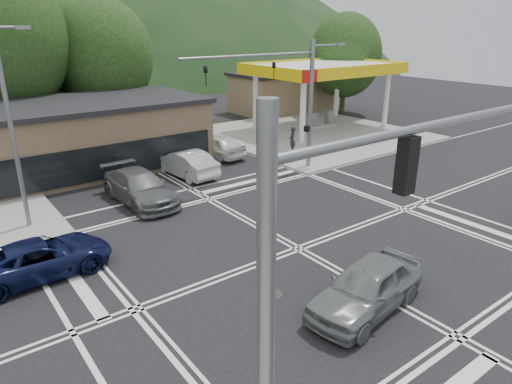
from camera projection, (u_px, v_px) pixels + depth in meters
ground at (298, 249)px, 19.05m from camera, size 120.00×120.00×0.00m
sidewalk_ne at (312, 133)px, 38.72m from camera, size 16.00×16.00×0.15m
gas_station_canopy at (323, 71)px, 38.86m from camera, size 12.32×8.34×5.75m
convenience_store at (282, 93)px, 48.40m from camera, size 10.00×6.00×3.80m
commercial_row at (2, 148)px, 26.59m from camera, size 24.00×8.00×4.00m
tree_n_b at (0, 40)px, 30.96m from camera, size 9.00×9.00×12.98m
tree_n_c at (104, 56)px, 35.35m from camera, size 7.60×7.60×10.87m
tree_n_e at (48, 46)px, 36.44m from camera, size 8.40×8.40×11.98m
tree_ne at (345, 55)px, 45.53m from camera, size 7.20×7.20×9.99m
streetlight_nw at (11, 119)px, 19.29m from camera, size 2.50×0.25×9.00m
signal_mast_ne at (296, 90)px, 27.35m from camera, size 11.65×0.30×8.00m
signal_mast_sw at (352, 264)px, 7.52m from camera, size 9.14×0.28×8.00m
car_blue_west at (41, 258)px, 16.85m from camera, size 5.13×2.50×1.40m
car_grey_center at (367, 287)px, 14.76m from camera, size 5.11×2.69×1.66m
car_queue_a at (186, 163)px, 27.94m from camera, size 2.19×5.05×1.62m
car_queue_b at (216, 145)px, 31.97m from camera, size 2.50×5.00×1.64m
car_northbound at (140, 187)px, 23.79m from camera, size 2.51×5.75×1.64m
pedestrian at (292, 140)px, 32.42m from camera, size 0.80×0.78×1.85m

